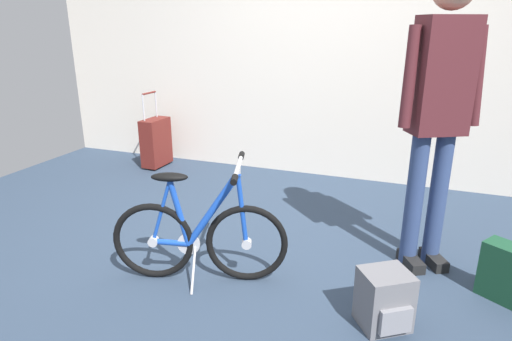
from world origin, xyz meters
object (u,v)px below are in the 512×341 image
folding_bike_foreground (199,236)px  backpack_on_floor (385,300)px  visitor_near_wall (439,103)px  rolling_suitcase (156,142)px

folding_bike_foreground → backpack_on_floor: size_ratio=3.22×
folding_bike_foreground → backpack_on_floor: 1.12m
visitor_near_wall → backpack_on_floor: (-0.17, -0.76, -0.91)m
folding_bike_foreground → rolling_suitcase: size_ratio=1.25×
visitor_near_wall → rolling_suitcase: visitor_near_wall is taller
backpack_on_floor → visitor_near_wall: bearing=77.7°
rolling_suitcase → backpack_on_floor: 3.28m
visitor_near_wall → backpack_on_floor: size_ratio=5.66×
backpack_on_floor → rolling_suitcase: bearing=143.5°
rolling_suitcase → folding_bike_foreground: bearing=-51.0°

